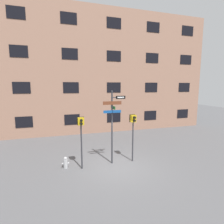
# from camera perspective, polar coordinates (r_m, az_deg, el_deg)

# --- Properties ---
(ground_plane) EXTENTS (60.00, 60.00, 0.00)m
(ground_plane) POSITION_cam_1_polar(r_m,az_deg,el_deg) (10.29, 2.06, -17.41)
(ground_plane) COLOR #515154
(building_facade) EXTENTS (24.00, 0.63, 11.61)m
(building_facade) POSITION_cam_1_polar(r_m,az_deg,el_deg) (16.73, -6.44, 12.93)
(building_facade) COLOR #936B56
(building_facade) RESTS_ON ground_plane
(street_sign_pole) EXTENTS (1.32, 0.81, 4.25)m
(street_sign_pole) POSITION_cam_1_polar(r_m,az_deg,el_deg) (9.91, 0.34, -2.79)
(street_sign_pole) COLOR #2D2D33
(street_sign_pole) RESTS_ON ground_plane
(pedestrian_signal_left) EXTENTS (0.38, 0.40, 2.87)m
(pedestrian_signal_left) POSITION_cam_1_polar(r_m,az_deg,el_deg) (9.45, -10.06, -5.43)
(pedestrian_signal_left) COLOR #2D2D33
(pedestrian_signal_left) RESTS_ON ground_plane
(pedestrian_signal_right) EXTENTS (0.36, 0.40, 2.85)m
(pedestrian_signal_right) POSITION_cam_1_polar(r_m,az_deg,el_deg) (10.35, 6.90, -4.27)
(pedestrian_signal_right) COLOR #2D2D33
(pedestrian_signal_right) RESTS_ON ground_plane
(fire_hydrant) EXTENTS (0.39, 0.23, 0.65)m
(fire_hydrant) POSITION_cam_1_polar(r_m,az_deg,el_deg) (10.34, -14.94, -15.69)
(fire_hydrant) COLOR #A5A5A8
(fire_hydrant) RESTS_ON ground_plane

